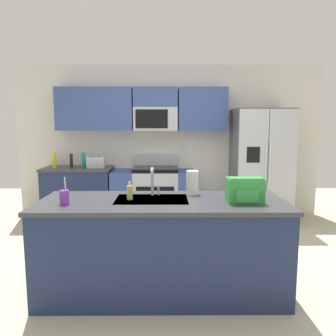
% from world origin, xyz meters
% --- Properties ---
extents(ground_plane, '(9.00, 9.00, 0.00)m').
position_xyz_m(ground_plane, '(0.00, 0.00, 0.00)').
color(ground_plane, beige).
rests_on(ground_plane, ground).
extents(kitchen_wall_unit, '(5.20, 0.43, 2.60)m').
position_xyz_m(kitchen_wall_unit, '(-0.14, 2.08, 1.47)').
color(kitchen_wall_unit, silver).
rests_on(kitchen_wall_unit, ground).
extents(back_counter, '(1.12, 0.63, 0.90)m').
position_xyz_m(back_counter, '(-1.51, 1.80, 0.45)').
color(back_counter, '#1E2A4D').
rests_on(back_counter, ground).
extents(range_oven, '(1.36, 0.61, 1.10)m').
position_xyz_m(range_oven, '(-0.26, 1.80, 0.44)').
color(range_oven, '#B7BABF').
rests_on(range_oven, ground).
extents(refrigerator, '(0.90, 0.76, 1.85)m').
position_xyz_m(refrigerator, '(1.49, 1.73, 0.93)').
color(refrigerator, '#4C4F54').
rests_on(refrigerator, ground).
extents(island_counter, '(2.30, 0.86, 0.90)m').
position_xyz_m(island_counter, '(-0.09, -0.53, 0.45)').
color(island_counter, '#1E2A4D').
rests_on(island_counter, ground).
extents(toaster, '(0.28, 0.16, 0.18)m').
position_xyz_m(toaster, '(-1.19, 1.75, 0.99)').
color(toaster, '#B7BABF').
rests_on(toaster, back_counter).
extents(pepper_mill, '(0.05, 0.05, 0.22)m').
position_xyz_m(pepper_mill, '(-1.61, 1.80, 1.01)').
color(pepper_mill, black).
rests_on(pepper_mill, back_counter).
extents(bottle_teal, '(0.06, 0.06, 0.24)m').
position_xyz_m(bottle_teal, '(-1.41, 1.82, 1.02)').
color(bottle_teal, teal).
rests_on(bottle_teal, back_counter).
extents(bottle_yellow, '(0.06, 0.06, 0.25)m').
position_xyz_m(bottle_yellow, '(-1.87, 1.75, 1.02)').
color(bottle_yellow, yellow).
rests_on(bottle_yellow, back_counter).
extents(sink_faucet, '(0.09, 0.21, 0.28)m').
position_xyz_m(sink_faucet, '(-0.18, -0.34, 1.07)').
color(sink_faucet, '#B7BABF').
rests_on(sink_faucet, island_counter).
extents(drink_cup_purple, '(0.08, 0.08, 0.25)m').
position_xyz_m(drink_cup_purple, '(-0.95, -0.68, 0.96)').
color(drink_cup_purple, purple).
rests_on(drink_cup_purple, island_counter).
extents(soap_dispenser, '(0.06, 0.06, 0.17)m').
position_xyz_m(soap_dispenser, '(-0.39, -0.49, 0.97)').
color(soap_dispenser, '#D8CC66').
rests_on(soap_dispenser, island_counter).
extents(paper_towel_roll, '(0.12, 0.12, 0.24)m').
position_xyz_m(paper_towel_roll, '(0.21, -0.26, 1.02)').
color(paper_towel_roll, white).
rests_on(paper_towel_roll, island_counter).
extents(backpack, '(0.32, 0.22, 0.23)m').
position_xyz_m(backpack, '(0.66, -0.61, 1.02)').
color(backpack, green).
rests_on(backpack, island_counter).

